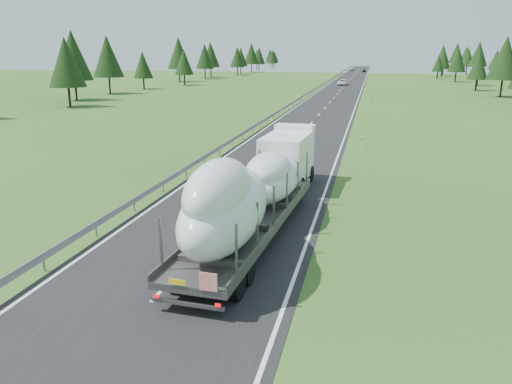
% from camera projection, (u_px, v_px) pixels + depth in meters
% --- Properties ---
extents(ground, '(400.00, 400.00, 0.00)m').
position_uv_depth(ground, '(168.00, 284.00, 18.89)').
color(ground, '#2F531B').
rests_on(ground, ground).
extents(road_surface, '(10.00, 400.00, 0.02)m').
position_uv_depth(road_surface, '(340.00, 90.00, 112.67)').
color(road_surface, black).
rests_on(road_surface, ground).
extents(guardrail, '(0.10, 400.00, 0.76)m').
position_uv_depth(guardrail, '(317.00, 87.00, 113.60)').
color(guardrail, slate).
rests_on(guardrail, ground).
extents(marker_posts, '(0.13, 350.08, 1.00)m').
position_uv_depth(marker_posts, '(372.00, 77.00, 162.70)').
color(marker_posts, silver).
rests_on(marker_posts, ground).
extents(highway_sign, '(0.08, 0.90, 2.60)m').
position_uv_depth(highway_sign, '(373.00, 89.00, 91.87)').
color(highway_sign, slate).
rests_on(highway_sign, ground).
extents(tree_line_left, '(14.29, 295.77, 12.56)m').
position_uv_depth(tree_line_left, '(173.00, 57.00, 130.37)').
color(tree_line_left, black).
rests_on(tree_line_left, ground).
extents(boat_truck, '(3.68, 20.25, 4.72)m').
position_uv_depth(boat_truck, '(258.00, 184.00, 23.98)').
color(boat_truck, white).
rests_on(boat_truck, ground).
extents(distant_van, '(2.79, 5.56, 1.51)m').
position_uv_depth(distant_van, '(343.00, 82.00, 130.07)').
color(distant_van, white).
rests_on(distant_van, ground).
extents(distant_car_dark, '(1.73, 3.90, 1.30)m').
position_uv_depth(distant_car_dark, '(364.00, 71.00, 212.72)').
color(distant_car_dark, black).
rests_on(distant_car_dark, ground).
extents(distant_car_blue, '(1.74, 4.24, 1.37)m').
position_uv_depth(distant_car_blue, '(352.00, 69.00, 229.54)').
color(distant_car_blue, '#1A1E4A').
rests_on(distant_car_blue, ground).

